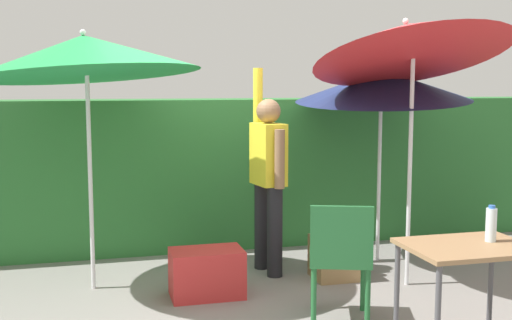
{
  "coord_description": "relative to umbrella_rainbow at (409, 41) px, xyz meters",
  "views": [
    {
      "loc": [
        -1.32,
        -4.8,
        1.74
      ],
      "look_at": [
        0.0,
        0.3,
        1.1
      ],
      "focal_mm": 44.48,
      "sensor_mm": 36.0,
      "label": 1
    }
  ],
  "objects": [
    {
      "name": "crate_cardboard",
      "position": [
        -0.51,
        0.34,
        -1.9
      ],
      "size": [
        0.37,
        0.36,
        0.38
      ],
      "primitive_type": "cube",
      "color": "#9E7A4C",
      "rests_on": "ground_plane"
    },
    {
      "name": "chair_plastic",
      "position": [
        -0.86,
        -0.67,
        -1.57
      ],
      "size": [
        0.56,
        0.56,
        0.89
      ],
      "color": "#236633",
      "rests_on": "ground_plane"
    },
    {
      "name": "umbrella_yellow",
      "position": [
        0.14,
        0.77,
        -0.37
      ],
      "size": [
        1.69,
        1.69,
        1.96
      ],
      "color": "silver",
      "rests_on": "ground_plane"
    },
    {
      "name": "umbrella_rainbow",
      "position": [
        0.0,
        0.0,
        0.0
      ],
      "size": [
        1.68,
        1.67,
        2.5
      ],
      "color": "silver",
      "rests_on": "ground_plane"
    },
    {
      "name": "person_vendor",
      "position": [
        -1.02,
        0.66,
        -1.15
      ],
      "size": [
        0.28,
        0.56,
        1.88
      ],
      "color": "black",
      "rests_on": "ground_plane"
    },
    {
      "name": "folding_table",
      "position": [
        -0.26,
        -1.35,
        -1.46
      ],
      "size": [
        0.8,
        0.6,
        0.71
      ],
      "color": "#4C4C51",
      "rests_on": "ground_plane"
    },
    {
      "name": "bottle_water",
      "position": [
        -0.07,
        -1.31,
        -1.26
      ],
      "size": [
        0.07,
        0.07,
        0.24
      ],
      "color": "silver",
      "rests_on": "folding_table"
    },
    {
      "name": "umbrella_orange",
      "position": [
        -2.61,
        0.58,
        -0.12
      ],
      "size": [
        1.9,
        1.89,
        2.25
      ],
      "color": "silver",
      "rests_on": "ground_plane"
    },
    {
      "name": "ground_plane",
      "position": [
        -1.24,
        -0.03,
        -2.09
      ],
      "size": [
        24.0,
        24.0,
        0.0
      ],
      "primitive_type": "plane",
      "color": "gray"
    },
    {
      "name": "cooler_box",
      "position": [
        -1.69,
        0.14,
        -1.89
      ],
      "size": [
        0.59,
        0.37,
        0.39
      ],
      "primitive_type": "cube",
      "color": "red",
      "rests_on": "ground_plane"
    },
    {
      "name": "hedge_row",
      "position": [
        -1.24,
        1.84,
        -1.3
      ],
      "size": [
        8.0,
        0.7,
        1.57
      ],
      "primitive_type": "cube",
      "color": "#2D7033",
      "rests_on": "ground_plane"
    }
  ]
}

